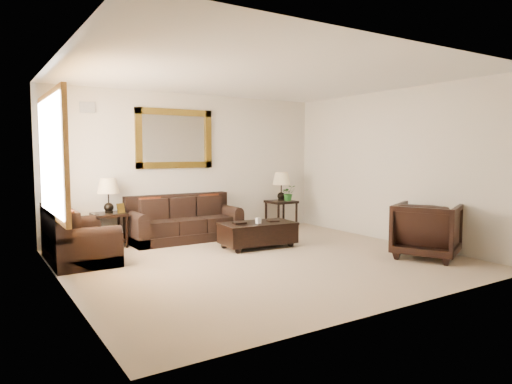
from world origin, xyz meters
TOP-DOWN VIEW (x-y plane):
  - room at (0.00, 0.00)m, footprint 5.51×5.01m
  - window at (-2.70, 0.90)m, footprint 0.07×1.96m
  - mirror at (-0.35, 2.47)m, footprint 1.50×0.06m
  - air_vent at (-1.90, 2.48)m, footprint 0.25×0.02m
  - sofa at (-0.35, 2.10)m, footprint 2.00×0.86m
  - loveseat at (-2.35, 1.41)m, footprint 0.87×1.46m
  - end_table_left at (-1.67, 2.19)m, footprint 0.53×0.53m
  - end_table_right at (1.90, 2.19)m, footprint 0.54×0.54m
  - coffee_table at (0.43, 0.82)m, footprint 1.29×0.77m
  - armchair at (2.20, -1.18)m, footprint 1.15×1.18m
  - potted_plant at (2.01, 2.09)m, footprint 0.39×0.41m

SIDE VIEW (x-z plane):
  - coffee_table at x=0.43m, z-range 0.00..0.52m
  - sofa at x=-0.35m, z-range -0.11..0.71m
  - loveseat at x=-2.35m, z-range -0.11..0.71m
  - armchair at x=2.20m, z-range 0.00..0.93m
  - potted_plant at x=2.01m, z-range 0.59..0.84m
  - end_table_left at x=-1.67m, z-range 0.18..1.34m
  - end_table_right at x=1.90m, z-range 0.18..1.36m
  - room at x=0.00m, z-range 0.00..2.71m
  - window at x=-2.70m, z-range 0.72..2.38m
  - mirror at x=-0.35m, z-range 1.30..2.40m
  - air_vent at x=-1.90m, z-range 2.26..2.44m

